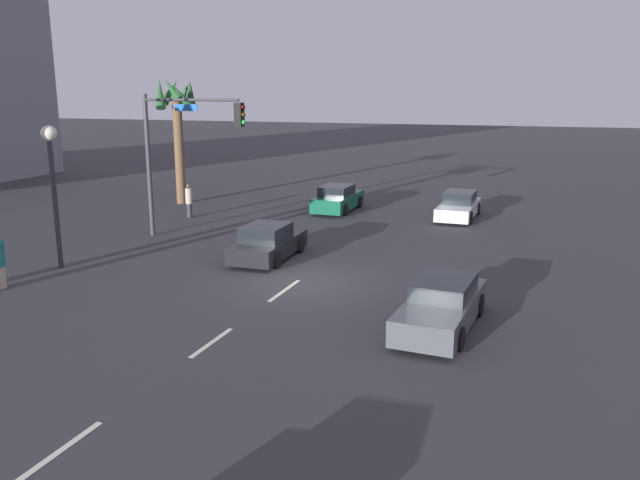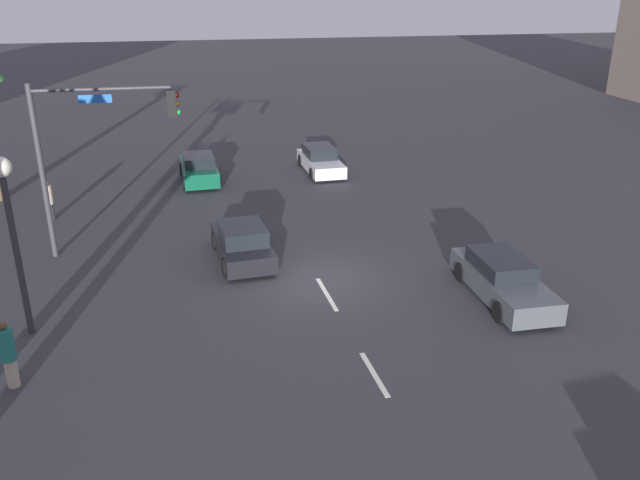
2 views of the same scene
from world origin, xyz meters
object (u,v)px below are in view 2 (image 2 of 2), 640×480
at_px(streetlamp, 9,211).
at_px(pedestrian_0, 8,353).
at_px(car_0, 502,279).
at_px(pedestrian_1, 49,200).
at_px(traffic_signal, 88,141).
at_px(car_2, 320,160).
at_px(car_3, 242,243).
at_px(car_4, 199,169).

bearing_deg(streetlamp, pedestrian_0, -179.90).
distance_m(car_0, streetlamp, 14.54).
bearing_deg(pedestrian_1, streetlamp, -176.04).
distance_m(car_0, traffic_signal, 14.81).
distance_m(car_2, pedestrian_0, 21.29).
relative_size(streetlamp, pedestrian_0, 2.84).
xyz_separation_m(car_3, pedestrian_0, (-6.50, 6.60, 0.32)).
xyz_separation_m(car_4, pedestrian_1, (-4.43, 6.54, 0.26)).
distance_m(streetlamp, pedestrian_1, 10.40).
relative_size(car_3, streetlamp, 0.81).
bearing_deg(car_0, car_3, 56.11).
distance_m(car_3, pedestrian_0, 9.27).
relative_size(car_2, streetlamp, 0.88).
relative_size(car_2, car_4, 1.04).
bearing_deg(car_0, car_4, 27.87).
relative_size(car_2, pedestrian_1, 2.63).
relative_size(car_3, traffic_signal, 0.67).
distance_m(car_0, pedestrian_0, 14.22).
bearing_deg(traffic_signal, car_4, -25.98).
distance_m(car_2, car_4, 6.45).
height_order(traffic_signal, streetlamp, traffic_signal).
xyz_separation_m(car_2, pedestrian_1, (-4.67, 12.98, 0.30)).
xyz_separation_m(traffic_signal, pedestrian_0, (-8.45, 1.61, -3.28)).
relative_size(traffic_signal, streetlamp, 1.21).
bearing_deg(traffic_signal, car_0, -119.25).
distance_m(car_4, traffic_signal, 10.30).
distance_m(streetlamp, pedestrian_0, 3.85).
bearing_deg(car_2, pedestrian_0, 144.75).
relative_size(car_4, pedestrian_1, 2.53).
bearing_deg(pedestrian_0, car_3, -45.43).
height_order(traffic_signal, pedestrian_1, traffic_signal).
distance_m(car_0, car_2, 16.06).
xyz_separation_m(car_3, pedestrian_1, (6.21, 7.30, 0.28)).
xyz_separation_m(car_0, car_2, (15.95, 1.86, -0.00)).
bearing_deg(traffic_signal, car_2, -50.10).
bearing_deg(car_4, pedestrian_1, 124.10).
xyz_separation_m(car_4, pedestrian_0, (-17.14, 5.84, 0.29)).
bearing_deg(pedestrian_1, pedestrian_0, -176.86).
bearing_deg(pedestrian_0, car_0, -84.21).
height_order(car_2, pedestrian_1, pedestrian_1).
bearing_deg(car_4, pedestrian_0, 161.18).
relative_size(car_3, pedestrian_0, 2.31).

